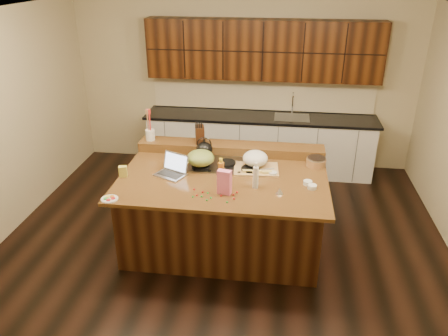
# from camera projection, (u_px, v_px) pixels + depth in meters

# --- Properties ---
(room) EXTENTS (5.52, 5.02, 2.72)m
(room) POSITION_uv_depth(u_px,v_px,m) (223.00, 142.00, 4.88)
(room) COLOR black
(room) RESTS_ON ground
(island) EXTENTS (2.40, 1.60, 0.92)m
(island) POSITION_uv_depth(u_px,v_px,m) (223.00, 210.00, 5.27)
(island) COLOR black
(island) RESTS_ON ground
(back_ledge) EXTENTS (2.40, 0.30, 0.12)m
(back_ledge) POSITION_uv_depth(u_px,v_px,m) (231.00, 148.00, 5.67)
(back_ledge) COLOR black
(back_ledge) RESTS_ON island
(cooktop) EXTENTS (0.92, 0.52, 0.05)m
(cooktop) POSITION_uv_depth(u_px,v_px,m) (227.00, 164.00, 5.33)
(cooktop) COLOR gray
(cooktop) RESTS_ON island
(back_counter) EXTENTS (3.70, 0.66, 2.40)m
(back_counter) POSITION_uv_depth(u_px,v_px,m) (261.00, 112.00, 7.00)
(back_counter) COLOR silver
(back_counter) RESTS_ON ground
(kettle) EXTENTS (0.28, 0.28, 0.19)m
(kettle) POSITION_uv_depth(u_px,v_px,m) (204.00, 149.00, 5.43)
(kettle) COLOR black
(kettle) RESTS_ON cooktop
(green_bowl) EXTENTS (0.40, 0.40, 0.18)m
(green_bowl) POSITION_uv_depth(u_px,v_px,m) (200.00, 158.00, 5.20)
(green_bowl) COLOR olive
(green_bowl) RESTS_ON cooktop
(laptop) EXTENTS (0.42, 0.38, 0.24)m
(laptop) POSITION_uv_depth(u_px,v_px,m) (173.00, 169.00, 5.10)
(laptop) COLOR #B7B7BC
(laptop) RESTS_ON island
(oil_bottle) EXTENTS (0.09, 0.09, 0.27)m
(oil_bottle) POSITION_uv_depth(u_px,v_px,m) (221.00, 174.00, 4.82)
(oil_bottle) COLOR #B97120
(oil_bottle) RESTS_ON island
(vinegar_bottle) EXTENTS (0.08, 0.08, 0.25)m
(vinegar_bottle) POSITION_uv_depth(u_px,v_px,m) (256.00, 177.00, 4.76)
(vinegar_bottle) COLOR silver
(vinegar_bottle) RESTS_ON island
(wooden_tray) EXTENTS (0.55, 0.44, 0.21)m
(wooden_tray) POSITION_uv_depth(u_px,v_px,m) (255.00, 161.00, 5.23)
(wooden_tray) COLOR tan
(wooden_tray) RESTS_ON island
(ramekin_a) EXTENTS (0.12, 0.12, 0.04)m
(ramekin_a) POSITION_uv_depth(u_px,v_px,m) (308.00, 183.00, 4.87)
(ramekin_a) COLOR white
(ramekin_a) RESTS_ON island
(ramekin_b) EXTENTS (0.10, 0.10, 0.04)m
(ramekin_b) POSITION_uv_depth(u_px,v_px,m) (312.00, 187.00, 4.78)
(ramekin_b) COLOR white
(ramekin_b) RESTS_ON island
(ramekin_c) EXTENTS (0.11, 0.11, 0.04)m
(ramekin_c) POSITION_uv_depth(u_px,v_px,m) (273.00, 174.00, 5.07)
(ramekin_c) COLOR white
(ramekin_c) RESTS_ON island
(strainer_bowl) EXTENTS (0.25, 0.25, 0.09)m
(strainer_bowl) POSITION_uv_depth(u_px,v_px,m) (316.00, 162.00, 5.30)
(strainer_bowl) COLOR #996B3F
(strainer_bowl) RESTS_ON island
(kitchen_timer) EXTENTS (0.09, 0.09, 0.07)m
(kitchen_timer) POSITION_uv_depth(u_px,v_px,m) (279.00, 191.00, 4.67)
(kitchen_timer) COLOR silver
(kitchen_timer) RESTS_ON island
(pink_bag) EXTENTS (0.16, 0.11, 0.27)m
(pink_bag) POSITION_uv_depth(u_px,v_px,m) (224.00, 182.00, 4.63)
(pink_bag) COLOR pink
(pink_bag) RESTS_ON island
(candy_plate) EXTENTS (0.23, 0.23, 0.01)m
(candy_plate) POSITION_uv_depth(u_px,v_px,m) (110.00, 199.00, 4.57)
(candy_plate) COLOR white
(candy_plate) RESTS_ON island
(package_box) EXTENTS (0.10, 0.08, 0.13)m
(package_box) POSITION_uv_depth(u_px,v_px,m) (123.00, 171.00, 5.04)
(package_box) COLOR gold
(package_box) RESTS_ON island
(utensil_crock) EXTENTS (0.12, 0.12, 0.14)m
(utensil_crock) POSITION_uv_depth(u_px,v_px,m) (150.00, 135.00, 5.74)
(utensil_crock) COLOR white
(utensil_crock) RESTS_ON back_ledge
(knife_block) EXTENTS (0.15, 0.20, 0.22)m
(knife_block) POSITION_uv_depth(u_px,v_px,m) (200.00, 134.00, 5.65)
(knife_block) COLOR black
(knife_block) RESTS_ON back_ledge
(gumdrop_0) EXTENTS (0.02, 0.02, 0.02)m
(gumdrop_0) POSITION_uv_depth(u_px,v_px,m) (197.00, 195.00, 4.64)
(gumdrop_0) COLOR red
(gumdrop_0) RESTS_ON island
(gumdrop_1) EXTENTS (0.02, 0.02, 0.02)m
(gumdrop_1) POSITION_uv_depth(u_px,v_px,m) (208.00, 193.00, 4.68)
(gumdrop_1) COLOR #198C26
(gumdrop_1) RESTS_ON island
(gumdrop_2) EXTENTS (0.02, 0.02, 0.02)m
(gumdrop_2) POSITION_uv_depth(u_px,v_px,m) (194.00, 189.00, 4.76)
(gumdrop_2) COLOR red
(gumdrop_2) RESTS_ON island
(gumdrop_3) EXTENTS (0.02, 0.02, 0.02)m
(gumdrop_3) POSITION_uv_depth(u_px,v_px,m) (211.00, 198.00, 4.59)
(gumdrop_3) COLOR #198C26
(gumdrop_3) RESTS_ON island
(gumdrop_4) EXTENTS (0.02, 0.02, 0.02)m
(gumdrop_4) POSITION_uv_depth(u_px,v_px,m) (237.00, 192.00, 4.70)
(gumdrop_4) COLOR red
(gumdrop_4) RESTS_ON island
(gumdrop_5) EXTENTS (0.02, 0.02, 0.02)m
(gumdrop_5) POSITION_uv_depth(u_px,v_px,m) (207.00, 200.00, 4.54)
(gumdrop_5) COLOR #198C26
(gumdrop_5) RESTS_ON island
(gumdrop_6) EXTENTS (0.02, 0.02, 0.02)m
(gumdrop_6) POSITION_uv_depth(u_px,v_px,m) (234.00, 195.00, 4.65)
(gumdrop_6) COLOR red
(gumdrop_6) RESTS_ON island
(gumdrop_7) EXTENTS (0.02, 0.02, 0.02)m
(gumdrop_7) POSITION_uv_depth(u_px,v_px,m) (193.00, 197.00, 4.60)
(gumdrop_7) COLOR #198C26
(gumdrop_7) RESTS_ON island
(gumdrop_8) EXTENTS (0.02, 0.02, 0.02)m
(gumdrop_8) POSITION_uv_depth(u_px,v_px,m) (234.00, 199.00, 4.57)
(gumdrop_8) COLOR red
(gumdrop_8) RESTS_ON island
(gumdrop_9) EXTENTS (0.02, 0.02, 0.02)m
(gumdrop_9) POSITION_uv_depth(u_px,v_px,m) (202.00, 196.00, 4.61)
(gumdrop_9) COLOR #198C26
(gumdrop_9) RESTS_ON island
(gumdrop_10) EXTENTS (0.02, 0.02, 0.02)m
(gumdrop_10) POSITION_uv_depth(u_px,v_px,m) (203.00, 192.00, 4.70)
(gumdrop_10) COLOR red
(gumdrop_10) RESTS_ON island
(gumdrop_11) EXTENTS (0.02, 0.02, 0.02)m
(gumdrop_11) POSITION_uv_depth(u_px,v_px,m) (221.00, 193.00, 4.67)
(gumdrop_11) COLOR #198C26
(gumdrop_11) RESTS_ON island
(gumdrop_12) EXTENTS (0.02, 0.02, 0.02)m
(gumdrop_12) POSITION_uv_depth(u_px,v_px,m) (221.00, 196.00, 4.63)
(gumdrop_12) COLOR red
(gumdrop_12) RESTS_ON island
(gumdrop_13) EXTENTS (0.02, 0.02, 0.02)m
(gumdrop_13) POSITION_uv_depth(u_px,v_px,m) (227.00, 202.00, 4.50)
(gumdrop_13) COLOR #198C26
(gumdrop_13) RESTS_ON island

